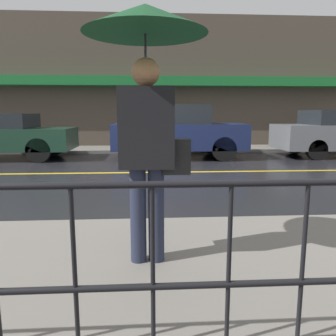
{
  "coord_description": "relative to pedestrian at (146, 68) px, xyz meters",
  "views": [
    {
      "loc": [
        0.37,
        -7.69,
        1.41
      ],
      "look_at": [
        0.73,
        -1.82,
        0.41
      ],
      "focal_mm": 35.0,
      "sensor_mm": 36.0,
      "label": 1
    }
  ],
  "objects": [
    {
      "name": "sidewalk_near",
      "position": [
        -0.36,
        -0.15,
        -1.71
      ],
      "size": [
        28.0,
        2.65,
        0.11
      ],
      "color": "slate",
      "rests_on": "ground_plane"
    },
    {
      "name": "building_storefront",
      "position": [
        -0.36,
        10.56,
        0.81
      ],
      "size": [
        28.0,
        0.85,
        5.15
      ],
      "color": "#4C4238",
      "rests_on": "ground_plane"
    },
    {
      "name": "pedestrian",
      "position": [
        0.0,
        0.0,
        0.0
      ],
      "size": [
        1.01,
        1.01,
        2.15
      ],
      "color": "#23283D",
      "rests_on": "sidewalk_near"
    },
    {
      "name": "ground_plane",
      "position": [
        -0.36,
        4.93,
        -1.77
      ],
      "size": [
        80.0,
        80.0,
        0.0
      ],
      "primitive_type": "plane",
      "color": "black"
    },
    {
      "name": "lane_marking",
      "position": [
        -0.36,
        4.93,
        -1.76
      ],
      "size": [
        25.2,
        0.12,
        0.01
      ],
      "color": "gold",
      "rests_on": "ground_plane"
    },
    {
      "name": "car_dark_green",
      "position": [
        -4.46,
        7.48,
        -1.04
      ],
      "size": [
        4.24,
        1.72,
        1.38
      ],
      "color": "#193828",
      "rests_on": "ground_plane"
    },
    {
      "name": "car_navy",
      "position": [
        0.93,
        7.48,
        -0.93
      ],
      "size": [
        4.05,
        1.92,
        1.64
      ],
      "color": "#19234C",
      "rests_on": "ground_plane"
    },
    {
      "name": "sidewalk_far",
      "position": [
        -0.36,
        9.56,
        -1.71
      ],
      "size": [
        28.0,
        1.75,
        0.11
      ],
      "color": "slate",
      "rests_on": "ground_plane"
    },
    {
      "name": "railing_foreground",
      "position": [
        -0.36,
        -1.22,
        -1.04
      ],
      "size": [
        12.0,
        0.04,
        0.98
      ],
      "color": "black",
      "rests_on": "sidewalk_near"
    }
  ]
}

